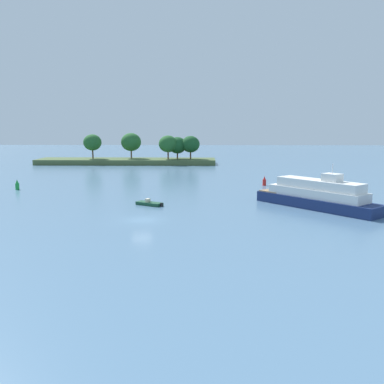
# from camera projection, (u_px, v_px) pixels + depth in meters

# --- Properties ---
(ground_plane) EXTENTS (400.00, 400.00, 0.00)m
(ground_plane) POSITION_uv_depth(u_px,v_px,m) (142.00, 220.00, 55.37)
(ground_plane) COLOR slate
(treeline_island) EXTENTS (54.06, 11.37, 9.35)m
(treeline_island) POSITION_uv_depth(u_px,v_px,m) (138.00, 153.00, 133.53)
(treeline_island) COLOR #4C6038
(treeline_island) RESTS_ON ground
(white_riverboat) EXTENTS (15.76, 17.46, 6.64)m
(white_riverboat) POSITION_uv_depth(u_px,v_px,m) (317.00, 196.00, 63.07)
(white_riverboat) COLOR navy
(white_riverboat) RESTS_ON ground
(fishing_skiff) EXTENTS (4.33, 3.35, 0.97)m
(fishing_skiff) POSITION_uv_depth(u_px,v_px,m) (149.00, 203.00, 65.47)
(fishing_skiff) COLOR #19472D
(fishing_skiff) RESTS_ON ground
(channel_buoy_red) EXTENTS (0.70, 0.70, 1.90)m
(channel_buoy_red) POSITION_uv_depth(u_px,v_px,m) (264.00, 181.00, 86.37)
(channel_buoy_red) COLOR red
(channel_buoy_red) RESTS_ON ground
(channel_buoy_green) EXTENTS (0.70, 0.70, 1.90)m
(channel_buoy_green) POSITION_uv_depth(u_px,v_px,m) (17.00, 185.00, 81.06)
(channel_buoy_green) COLOR green
(channel_buoy_green) RESTS_ON ground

